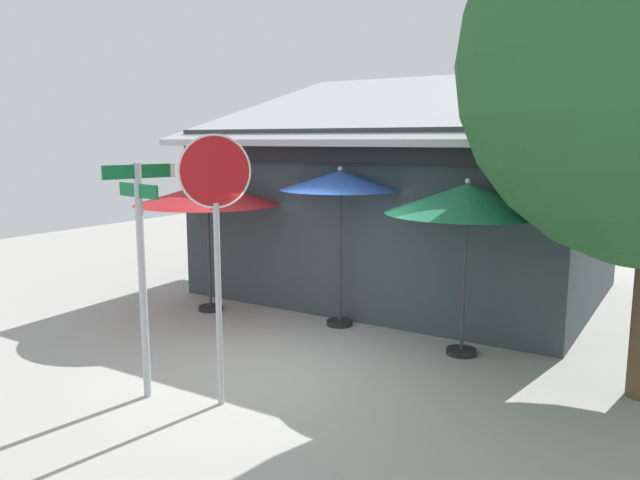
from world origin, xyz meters
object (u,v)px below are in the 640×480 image
object	(u,v)px
stop_sign	(216,217)
patio_umbrella_royal_blue_center	(340,182)
street_sign_post	(142,256)
patio_umbrella_forest_green_right	(467,200)
patio_umbrella_crimson_left	(207,194)

from	to	relation	value
stop_sign	patio_umbrella_royal_blue_center	bearing A→B (deg)	96.58
street_sign_post	patio_umbrella_forest_green_right	bearing A→B (deg)	51.73
patio_umbrella_royal_blue_center	patio_umbrella_forest_green_right	size ratio (longest dim) A/B	1.04
patio_umbrella_forest_green_right	street_sign_post	bearing A→B (deg)	-128.27
patio_umbrella_crimson_left	stop_sign	bearing A→B (deg)	-46.24
patio_umbrella_crimson_left	patio_umbrella_forest_green_right	distance (m)	4.72
patio_umbrella_forest_green_right	stop_sign	bearing A→B (deg)	-120.06
street_sign_post	patio_umbrella_crimson_left	world-z (taller)	street_sign_post
patio_umbrella_crimson_left	patio_umbrella_royal_blue_center	size ratio (longest dim) A/B	0.97
patio_umbrella_crimson_left	patio_umbrella_forest_green_right	bearing A→B (deg)	2.06
street_sign_post	patio_umbrella_royal_blue_center	world-z (taller)	street_sign_post
patio_umbrella_crimson_left	patio_umbrella_royal_blue_center	world-z (taller)	patio_umbrella_royal_blue_center
stop_sign	patio_umbrella_royal_blue_center	xyz separation A→B (m)	(-0.40, 3.47, 0.18)
street_sign_post	stop_sign	world-z (taller)	stop_sign
patio_umbrella_crimson_left	street_sign_post	bearing A→B (deg)	-59.24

